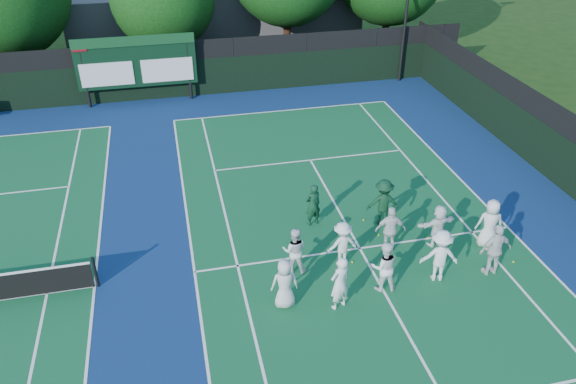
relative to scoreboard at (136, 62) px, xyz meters
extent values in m
plane|color=#19350E|center=(7.01, -15.59, -2.19)|extent=(120.00, 120.00, 0.00)
cube|color=navy|center=(1.01, -14.59, -2.19)|extent=(34.00, 32.00, 0.01)
cube|color=#12592E|center=(7.01, -14.59, -2.18)|extent=(10.97, 23.77, 0.00)
cube|color=white|center=(7.01, -2.70, -2.18)|extent=(10.97, 0.08, 0.00)
cube|color=white|center=(1.53, -14.59, -2.18)|extent=(0.08, 23.77, 0.00)
cube|color=white|center=(12.50, -14.59, -2.18)|extent=(0.08, 23.77, 0.00)
cube|color=white|center=(2.90, -14.59, -2.18)|extent=(0.08, 23.77, 0.00)
cube|color=white|center=(11.13, -14.59, -2.18)|extent=(0.08, 23.77, 0.00)
cube|color=white|center=(7.01, -8.19, -2.18)|extent=(8.23, 0.08, 0.00)
cube|color=white|center=(7.01, -14.59, -2.18)|extent=(0.08, 12.80, 0.00)
cube|color=white|center=(-1.50, -14.59, -2.18)|extent=(0.08, 23.77, 0.00)
cube|color=white|center=(-2.87, -14.59, -2.18)|extent=(0.08, 23.77, 0.00)
cube|color=black|center=(1.01, 0.41, -1.19)|extent=(34.00, 0.08, 2.00)
cube|color=black|center=(1.01, 0.41, 0.31)|extent=(34.00, 0.05, 1.00)
cylinder|color=black|center=(-2.59, 0.01, -0.44)|extent=(0.16, 0.16, 3.50)
cylinder|color=black|center=(2.61, 0.01, -0.44)|extent=(0.16, 0.16, 3.50)
cube|color=black|center=(0.01, 0.01, 0.01)|extent=(6.00, 0.15, 2.60)
cube|color=#12421F|center=(0.01, -0.09, 1.11)|extent=(6.00, 0.05, 0.50)
cube|color=silver|center=(-1.49, -0.09, -0.49)|extent=(2.60, 0.04, 1.20)
cube|color=silver|center=(1.51, -0.09, -0.49)|extent=(2.60, 0.04, 1.20)
cube|color=maroon|center=(-2.59, -0.09, 1.01)|extent=(0.70, 0.04, 0.50)
cube|color=#545459|center=(5.01, 8.41, -0.19)|extent=(18.00, 6.00, 4.00)
cylinder|color=black|center=(-1.39, -14.59, -1.64)|extent=(0.10, 0.10, 1.10)
cylinder|color=black|center=(-6.48, 3.91, -0.91)|extent=(0.44, 0.44, 2.55)
sphere|color=#0C380E|center=(-5.88, 4.21, 2.30)|extent=(4.94, 4.94, 4.94)
cylinder|color=black|center=(1.72, 3.91, -1.03)|extent=(0.44, 0.44, 2.32)
sphere|color=#0C380E|center=(2.32, 4.21, 1.71)|extent=(4.02, 4.02, 4.02)
cylinder|color=black|center=(8.75, 3.91, -0.53)|extent=(0.44, 0.44, 3.32)
cylinder|color=black|center=(15.00, 3.91, -0.68)|extent=(0.44, 0.44, 3.01)
sphere|color=#BFD719|center=(6.53, -15.26, -2.16)|extent=(0.07, 0.07, 0.07)
sphere|color=#BFD719|center=(7.69, -13.05, -2.16)|extent=(0.07, 0.07, 0.07)
sphere|color=#BFD719|center=(11.60, -16.40, -2.16)|extent=(0.07, 0.07, 0.07)
sphere|color=#BFD719|center=(7.89, -14.04, -2.16)|extent=(0.07, 0.07, 0.07)
sphere|color=#BFD719|center=(9.47, -14.57, -2.16)|extent=(0.07, 0.07, 0.07)
imported|color=silver|center=(3.98, -16.66, -1.38)|extent=(0.82, 0.56, 1.61)
imported|color=white|center=(5.48, -17.09, -1.30)|extent=(0.76, 0.65, 1.77)
imported|color=white|center=(7.01, -16.61, -1.35)|extent=(0.90, 0.75, 1.68)
imported|color=white|center=(8.82, -16.56, -1.31)|extent=(1.27, 0.91, 1.77)
imported|color=silver|center=(10.59, -16.70, -1.28)|extent=(1.08, 0.49, 1.81)
imported|color=silver|center=(4.62, -15.20, -1.40)|extent=(0.92, 0.80, 1.58)
imported|color=white|center=(6.16, -15.20, -1.41)|extent=(1.07, 0.70, 1.56)
imported|color=white|center=(7.89, -14.91, -1.34)|extent=(1.06, 0.60, 1.70)
imported|color=white|center=(9.57, -14.92, -1.43)|extent=(1.46, 0.64, 1.52)
imported|color=white|center=(11.21, -15.32, -1.32)|extent=(0.98, 0.79, 1.74)
imported|color=#0F3922|center=(5.85, -12.84, -1.38)|extent=(0.66, 0.51, 1.62)
imported|color=#0E341D|center=(8.25, -13.34, -1.31)|extent=(1.23, 0.83, 1.76)
camera|label=1|loc=(1.32, -28.66, 9.18)|focal=35.00mm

